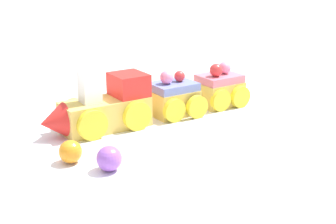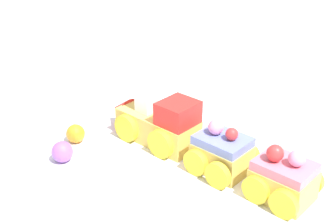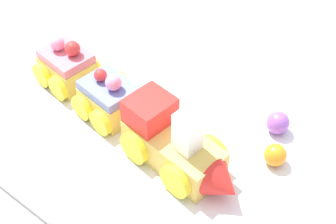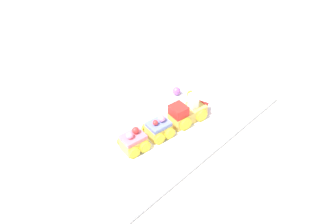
{
  "view_description": "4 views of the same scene",
  "coord_description": "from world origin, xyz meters",
  "px_view_note": "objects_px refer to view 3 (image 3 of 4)",
  "views": [
    {
      "loc": [
        0.34,
        0.41,
        0.21
      ],
      "look_at": [
        0.01,
        0.01,
        0.04
      ],
      "focal_mm": 50.0,
      "sensor_mm": 36.0,
      "label": 1
    },
    {
      "loc": [
        -0.24,
        0.37,
        0.31
      ],
      "look_at": [
        0.03,
        -0.03,
        0.06
      ],
      "focal_mm": 50.0,
      "sensor_mm": 36.0,
      "label": 2
    },
    {
      "loc": [
        0.24,
        -0.29,
        0.38
      ],
      "look_at": [
        0.02,
        -0.01,
        0.04
      ],
      "focal_mm": 50.0,
      "sensor_mm": 36.0,
      "label": 3
    },
    {
      "loc": [
        -0.46,
        -0.48,
        0.61
      ],
      "look_at": [
        -0.0,
        -0.03,
        0.07
      ],
      "focal_mm": 35.0,
      "sensor_mm": 36.0,
      "label": 4
    }
  ],
  "objects_px": {
    "cake_car_blueberry": "(110,99)",
    "gumball_orange": "(275,155)",
    "cake_train_locomotive": "(178,148)",
    "gumball_purple": "(278,123)",
    "cake_car_strawberry": "(68,67)"
  },
  "relations": [
    {
      "from": "cake_car_blueberry",
      "to": "gumball_purple",
      "type": "xyz_separation_m",
      "value": [
        0.16,
        0.09,
        -0.01
      ]
    },
    {
      "from": "cake_car_blueberry",
      "to": "gumball_purple",
      "type": "distance_m",
      "value": 0.18
    },
    {
      "from": "cake_train_locomotive",
      "to": "gumball_orange",
      "type": "distance_m",
      "value": 0.1
    },
    {
      "from": "cake_train_locomotive",
      "to": "cake_car_blueberry",
      "type": "bearing_deg",
      "value": -179.99
    },
    {
      "from": "cake_train_locomotive",
      "to": "gumball_purple",
      "type": "distance_m",
      "value": 0.12
    },
    {
      "from": "cake_car_blueberry",
      "to": "gumball_orange",
      "type": "xyz_separation_m",
      "value": [
        0.18,
        0.05,
        -0.01
      ]
    },
    {
      "from": "cake_car_blueberry",
      "to": "cake_train_locomotive",
      "type": "bearing_deg",
      "value": 0.01
    },
    {
      "from": "cake_train_locomotive",
      "to": "cake_car_blueberry",
      "type": "height_order",
      "value": "cake_train_locomotive"
    },
    {
      "from": "cake_car_blueberry",
      "to": "gumball_orange",
      "type": "relative_size",
      "value": 2.95
    },
    {
      "from": "gumball_orange",
      "to": "cake_car_blueberry",
      "type": "bearing_deg",
      "value": -165.04
    },
    {
      "from": "gumball_purple",
      "to": "gumball_orange",
      "type": "bearing_deg",
      "value": -64.91
    },
    {
      "from": "cake_train_locomotive",
      "to": "cake_car_strawberry",
      "type": "distance_m",
      "value": 0.18
    },
    {
      "from": "cake_car_blueberry",
      "to": "cake_car_strawberry",
      "type": "height_order",
      "value": "same"
    },
    {
      "from": "gumball_orange",
      "to": "gumball_purple",
      "type": "xyz_separation_m",
      "value": [
        -0.02,
        0.04,
        0.0
      ]
    },
    {
      "from": "cake_car_strawberry",
      "to": "gumball_purple",
      "type": "height_order",
      "value": "cake_car_strawberry"
    }
  ]
}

